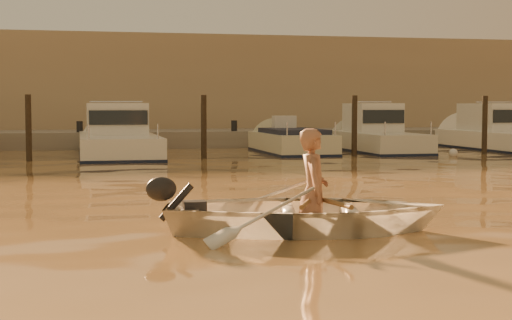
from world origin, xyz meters
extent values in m
plane|color=olive|center=(0.00, 0.00, 0.00)|extent=(160.00, 160.00, 0.00)
imported|color=silver|center=(-1.10, -0.63, 0.27)|extent=(4.19, 3.37, 0.77)
imported|color=#99654C|center=(-1.01, -0.65, 0.54)|extent=(0.52, 0.68, 1.67)
cylinder|color=brown|center=(-0.86, -0.68, 0.42)|extent=(0.06, 2.10, 0.13)
cylinder|color=brown|center=(-1.06, -0.64, 0.42)|extent=(0.84, 1.97, 0.13)
cylinder|color=#2D2319|center=(-5.50, 13.80, 0.90)|extent=(0.18, 0.18, 2.20)
cylinder|color=#2D2319|center=(-0.20, 13.80, 0.90)|extent=(0.18, 0.18, 2.20)
cylinder|color=#2D2319|center=(4.80, 13.80, 0.90)|extent=(0.18, 0.18, 2.20)
cylinder|color=#2D2319|center=(9.50, 13.80, 0.90)|extent=(0.18, 0.18, 2.20)
sphere|color=silver|center=(-1.60, 13.14, 0.10)|extent=(0.30, 0.30, 0.30)
sphere|color=orange|center=(2.42, 13.65, 0.10)|extent=(0.30, 0.30, 0.30)
sphere|color=silver|center=(8.02, 13.15, 0.10)|extent=(0.30, 0.30, 0.30)
cube|color=gray|center=(0.00, 21.50, 0.15)|extent=(52.00, 4.00, 1.00)
cube|color=#9E8466|center=(0.00, 27.00, 2.40)|extent=(46.00, 7.00, 4.80)
camera|label=1|loc=(-4.04, -10.56, 1.68)|focal=55.00mm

